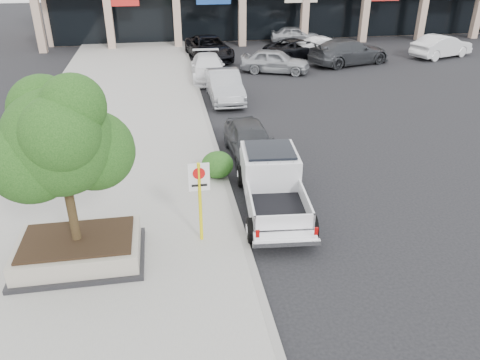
{
  "coord_description": "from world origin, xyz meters",
  "views": [
    {
      "loc": [
        -3.43,
        -10.2,
        7.46
      ],
      "look_at": [
        -1.47,
        1.5,
        1.36
      ],
      "focal_mm": 35.0,
      "sensor_mm": 36.0,
      "label": 1
    }
  ],
  "objects_px": {
    "pickup_truck": "(273,186)",
    "lot_car_c": "(349,52)",
    "planter": "(79,250)",
    "no_parking_sign": "(200,192)",
    "curb_car_c": "(208,67)",
    "lot_car_b": "(326,47)",
    "lot_car_a": "(275,61)",
    "curb_car_a": "(250,140)",
    "curb_car_d": "(209,48)",
    "lot_car_d": "(297,48)",
    "lot_car_e": "(295,35)",
    "planter_tree": "(66,139)",
    "curb_car_b": "(224,86)",
    "lot_car_f": "(442,46)"
  },
  "relations": [
    {
      "from": "lot_car_e",
      "to": "pickup_truck",
      "type": "bearing_deg",
      "value": 172.56
    },
    {
      "from": "curb_car_b",
      "to": "lot_car_a",
      "type": "relative_size",
      "value": 1.06
    },
    {
      "from": "curb_car_d",
      "to": "lot_car_f",
      "type": "xyz_separation_m",
      "value": [
        16.31,
        -2.12,
        -0.0
      ]
    },
    {
      "from": "curb_car_b",
      "to": "curb_car_d",
      "type": "distance_m",
      "value": 9.48
    },
    {
      "from": "curb_car_d",
      "to": "lot_car_b",
      "type": "relative_size",
      "value": 1.33
    },
    {
      "from": "curb_car_b",
      "to": "lot_car_d",
      "type": "bearing_deg",
      "value": 53.24
    },
    {
      "from": "curb_car_a",
      "to": "lot_car_e",
      "type": "height_order",
      "value": "curb_car_a"
    },
    {
      "from": "lot_car_d",
      "to": "lot_car_e",
      "type": "height_order",
      "value": "lot_car_d"
    },
    {
      "from": "planter_tree",
      "to": "lot_car_f",
      "type": "height_order",
      "value": "planter_tree"
    },
    {
      "from": "lot_car_f",
      "to": "no_parking_sign",
      "type": "bearing_deg",
      "value": 116.89
    },
    {
      "from": "curb_car_d",
      "to": "lot_car_e",
      "type": "xyz_separation_m",
      "value": [
        7.46,
        4.58,
        -0.11
      ]
    },
    {
      "from": "lot_car_a",
      "to": "lot_car_b",
      "type": "relative_size",
      "value": 1.02
    },
    {
      "from": "planter",
      "to": "lot_car_c",
      "type": "height_order",
      "value": "lot_car_c"
    },
    {
      "from": "planter",
      "to": "lot_car_c",
      "type": "bearing_deg",
      "value": 53.07
    },
    {
      "from": "pickup_truck",
      "to": "lot_car_c",
      "type": "xyz_separation_m",
      "value": [
        9.34,
        17.78,
        0.01
      ]
    },
    {
      "from": "planter",
      "to": "lot_car_d",
      "type": "relative_size",
      "value": 0.65
    },
    {
      "from": "lot_car_d",
      "to": "planter",
      "type": "bearing_deg",
      "value": 126.71
    },
    {
      "from": "lot_car_e",
      "to": "planter_tree",
      "type": "bearing_deg",
      "value": 163.8
    },
    {
      "from": "planter_tree",
      "to": "curb_car_b",
      "type": "relative_size",
      "value": 0.88
    },
    {
      "from": "planter_tree",
      "to": "curb_car_c",
      "type": "xyz_separation_m",
      "value": [
        5.01,
        17.36,
        -2.72
      ]
    },
    {
      "from": "pickup_truck",
      "to": "lot_car_c",
      "type": "bearing_deg",
      "value": 67.22
    },
    {
      "from": "no_parking_sign",
      "to": "lot_car_b",
      "type": "distance_m",
      "value": 24.23
    },
    {
      "from": "curb_car_a",
      "to": "no_parking_sign",
      "type": "bearing_deg",
      "value": -115.34
    },
    {
      "from": "curb_car_c",
      "to": "lot_car_c",
      "type": "xyz_separation_m",
      "value": [
        9.69,
        2.22,
        0.13
      ]
    },
    {
      "from": "lot_car_a",
      "to": "lot_car_c",
      "type": "bearing_deg",
      "value": -53.96
    },
    {
      "from": "curb_car_a",
      "to": "lot_car_a",
      "type": "height_order",
      "value": "lot_car_a"
    },
    {
      "from": "planter_tree",
      "to": "lot_car_e",
      "type": "bearing_deg",
      "value": 64.27
    },
    {
      "from": "curb_car_c",
      "to": "lot_car_a",
      "type": "relative_size",
      "value": 1.12
    },
    {
      "from": "curb_car_c",
      "to": "lot_car_f",
      "type": "xyz_separation_m",
      "value": [
        16.94,
        3.13,
        0.08
      ]
    },
    {
      "from": "curb_car_b",
      "to": "curb_car_d",
      "type": "bearing_deg",
      "value": 87.96
    },
    {
      "from": "curb_car_c",
      "to": "lot_car_c",
      "type": "bearing_deg",
      "value": 15.47
    },
    {
      "from": "lot_car_d",
      "to": "lot_car_e",
      "type": "bearing_deg",
      "value": -38.77
    },
    {
      "from": "no_parking_sign",
      "to": "curb_car_b",
      "type": "height_order",
      "value": "no_parking_sign"
    },
    {
      "from": "curb_car_b",
      "to": "lot_car_c",
      "type": "xyz_separation_m",
      "value": [
        9.3,
        6.45,
        0.08
      ]
    },
    {
      "from": "lot_car_d",
      "to": "lot_car_a",
      "type": "bearing_deg",
      "value": 121.13
    },
    {
      "from": "curb_car_a",
      "to": "lot_car_a",
      "type": "xyz_separation_m",
      "value": [
        3.92,
        12.43,
        0.05
      ]
    },
    {
      "from": "curb_car_a",
      "to": "lot_car_e",
      "type": "relative_size",
      "value": 1.02
    },
    {
      "from": "no_parking_sign",
      "to": "curb_car_a",
      "type": "bearing_deg",
      "value": 66.5
    },
    {
      "from": "curb_car_c",
      "to": "lot_car_b",
      "type": "bearing_deg",
      "value": 29.58
    },
    {
      "from": "planter_tree",
      "to": "curb_car_c",
      "type": "relative_size",
      "value": 0.83
    },
    {
      "from": "lot_car_b",
      "to": "pickup_truck",
      "type": "bearing_deg",
      "value": 150.99
    },
    {
      "from": "planter_tree",
      "to": "curb_car_a",
      "type": "relative_size",
      "value": 1.0
    },
    {
      "from": "lot_car_b",
      "to": "lot_car_c",
      "type": "distance_m",
      "value": 2.46
    },
    {
      "from": "planter_tree",
      "to": "pickup_truck",
      "type": "bearing_deg",
      "value": 18.58
    },
    {
      "from": "lot_car_c",
      "to": "lot_car_d",
      "type": "distance_m",
      "value": 3.71
    },
    {
      "from": "planter",
      "to": "no_parking_sign",
      "type": "xyz_separation_m",
      "value": [
        3.14,
        0.44,
        1.16
      ]
    },
    {
      "from": "lot_car_c",
      "to": "planter",
      "type": "bearing_deg",
      "value": 126.24
    },
    {
      "from": "no_parking_sign",
      "to": "lot_car_d",
      "type": "bearing_deg",
      "value": 67.86
    },
    {
      "from": "pickup_truck",
      "to": "planter_tree",
      "type": "bearing_deg",
      "value": -156.47
    },
    {
      "from": "no_parking_sign",
      "to": "pickup_truck",
      "type": "xyz_separation_m",
      "value": [
        2.35,
        1.51,
        -0.82
      ]
    }
  ]
}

